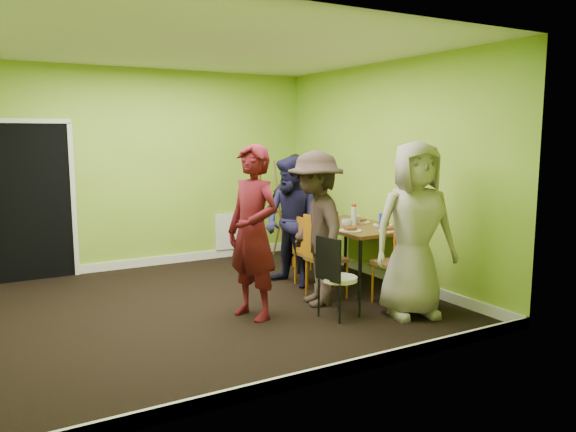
# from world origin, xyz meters

# --- Properties ---
(ground) EXTENTS (5.00, 5.00, 0.00)m
(ground) POSITION_xyz_m (0.00, 0.00, 0.00)
(ground) COLOR black
(ground) RESTS_ON ground
(room_walls) EXTENTS (5.04, 4.54, 2.82)m
(room_walls) POSITION_xyz_m (-0.02, 0.04, 0.99)
(room_walls) COLOR #88AE2C
(room_walls) RESTS_ON ground
(dining_table) EXTENTS (0.90, 1.50, 0.75)m
(dining_table) POSITION_xyz_m (2.05, 0.06, 0.70)
(dining_table) COLOR black
(dining_table) RESTS_ON ground
(chair_left_far) EXTENTS (0.37, 0.37, 0.88)m
(chair_left_far) POSITION_xyz_m (1.44, 0.19, 0.49)
(chair_left_far) COLOR #CA7013
(chair_left_far) RESTS_ON ground
(chair_left_near) EXTENTS (0.41, 0.40, 0.97)m
(chair_left_near) POSITION_xyz_m (1.30, -0.34, 0.55)
(chair_left_near) COLOR #CA7013
(chair_left_near) RESTS_ON ground
(chair_back_end) EXTENTS (0.52, 0.56, 0.93)m
(chair_back_end) POSITION_xyz_m (1.95, 1.20, 0.66)
(chair_back_end) COLOR #CA7013
(chair_back_end) RESTS_ON ground
(chair_front_end) EXTENTS (0.42, 0.42, 1.01)m
(chair_front_end) POSITION_xyz_m (1.89, -1.05, 0.57)
(chair_front_end) COLOR #CA7013
(chair_front_end) RESTS_ON ground
(chair_bentwood) EXTENTS (0.40, 0.39, 0.86)m
(chair_bentwood) POSITION_xyz_m (1.04, -1.03, 0.48)
(chair_bentwood) COLOR black
(chair_bentwood) RESTS_ON ground
(easel) EXTENTS (0.61, 0.57, 1.52)m
(easel) POSITION_xyz_m (1.84, 1.79, 0.75)
(easel) COLOR brown
(easel) RESTS_ON ground
(plate_near_left) EXTENTS (0.25, 0.25, 0.01)m
(plate_near_left) POSITION_xyz_m (1.72, 0.39, 0.76)
(plate_near_left) COLOR white
(plate_near_left) RESTS_ON dining_table
(plate_near_right) EXTENTS (0.27, 0.27, 0.01)m
(plate_near_right) POSITION_xyz_m (1.73, -0.33, 0.76)
(plate_near_right) COLOR white
(plate_near_right) RESTS_ON dining_table
(plate_far_back) EXTENTS (0.22, 0.22, 0.01)m
(plate_far_back) POSITION_xyz_m (2.07, 0.65, 0.76)
(plate_far_back) COLOR white
(plate_far_back) RESTS_ON dining_table
(plate_far_front) EXTENTS (0.23, 0.23, 0.01)m
(plate_far_front) POSITION_xyz_m (2.12, -0.55, 0.76)
(plate_far_front) COLOR white
(plate_far_front) RESTS_ON dining_table
(plate_wall_back) EXTENTS (0.25, 0.25, 0.01)m
(plate_wall_back) POSITION_xyz_m (2.24, 0.15, 0.76)
(plate_wall_back) COLOR white
(plate_wall_back) RESTS_ON dining_table
(plate_wall_front) EXTENTS (0.24, 0.24, 0.01)m
(plate_wall_front) POSITION_xyz_m (2.34, -0.19, 0.76)
(plate_wall_front) COLOR white
(plate_wall_front) RESTS_ON dining_table
(thermos) EXTENTS (0.07, 0.07, 0.23)m
(thermos) POSITION_xyz_m (2.05, 0.04, 0.87)
(thermos) COLOR white
(thermos) RESTS_ON dining_table
(blue_bottle) EXTENTS (0.08, 0.08, 0.18)m
(blue_bottle) POSITION_xyz_m (2.21, -0.33, 0.84)
(blue_bottle) COLOR blue
(blue_bottle) RESTS_ON dining_table
(orange_bottle) EXTENTS (0.04, 0.04, 0.09)m
(orange_bottle) POSITION_xyz_m (1.94, 0.23, 0.79)
(orange_bottle) COLOR #CA7013
(orange_bottle) RESTS_ON dining_table
(glass_mid) EXTENTS (0.07, 0.07, 0.10)m
(glass_mid) POSITION_xyz_m (1.86, 0.27, 0.80)
(glass_mid) COLOR black
(glass_mid) RESTS_ON dining_table
(glass_back) EXTENTS (0.07, 0.07, 0.10)m
(glass_back) POSITION_xyz_m (2.09, 0.50, 0.80)
(glass_back) COLOR black
(glass_back) RESTS_ON dining_table
(glass_front) EXTENTS (0.06, 0.06, 0.10)m
(glass_front) POSITION_xyz_m (2.18, -0.44, 0.80)
(glass_front) COLOR black
(glass_front) RESTS_ON dining_table
(cup_a) EXTENTS (0.13, 0.13, 0.11)m
(cup_a) POSITION_xyz_m (1.84, -0.10, 0.80)
(cup_a) COLOR white
(cup_a) RESTS_ON dining_table
(cup_b) EXTENTS (0.11, 0.11, 0.10)m
(cup_b) POSITION_xyz_m (2.14, 0.09, 0.80)
(cup_b) COLOR white
(cup_b) RESTS_ON dining_table
(person_standing) EXTENTS (0.61, 0.76, 1.79)m
(person_standing) POSITION_xyz_m (0.32, -0.58, 0.90)
(person_standing) COLOR #510D17
(person_standing) RESTS_ON ground
(person_left_far) EXTENTS (0.81, 0.93, 1.62)m
(person_left_far) POSITION_xyz_m (1.29, 0.30, 0.81)
(person_left_far) COLOR #161432
(person_left_far) RESTS_ON ground
(person_left_near) EXTENTS (0.87, 1.22, 1.72)m
(person_left_near) POSITION_xyz_m (1.13, -0.51, 0.86)
(person_left_near) COLOR #312421
(person_left_near) RESTS_ON ground
(person_back_end) EXTENTS (0.99, 0.53, 1.61)m
(person_back_end) POSITION_xyz_m (1.94, 1.29, 0.81)
(person_back_end) COLOR black
(person_back_end) RESTS_ON ground
(person_front_end) EXTENTS (1.02, 0.81, 1.83)m
(person_front_end) POSITION_xyz_m (1.80, -1.35, 0.91)
(person_front_end) COLOR gray
(person_front_end) RESTS_ON ground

